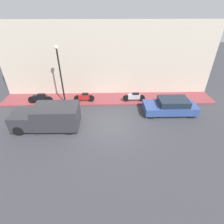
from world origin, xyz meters
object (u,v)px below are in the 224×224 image
streetlamp (60,70)px  motorcycle_black (40,98)px  delivery_van (47,117)px  parked_car (171,106)px  scooter_silver (134,97)px  motorcycle_red (84,97)px

streetlamp → motorcycle_black: bearing=91.5°
delivery_van → motorcycle_black: delivery_van is taller
parked_car → scooter_silver: 3.17m
delivery_van → motorcycle_black: bearing=25.7°
scooter_silver → streetlamp: 6.52m
parked_car → motorcycle_black: bearing=81.3°
delivery_van → streetlamp: size_ratio=0.95×
parked_car → streetlamp: size_ratio=0.85×
parked_car → delivery_van: (-1.66, 9.13, 0.26)m
motorcycle_red → streetlamp: streetlamp is taller
delivery_van → scooter_silver: (3.41, -6.48, -0.31)m
scooter_silver → motorcycle_red: (0.05, 4.35, -0.00)m
motorcycle_red → motorcycle_black: size_ratio=0.85×
scooter_silver → motorcycle_black: bearing=90.8°
motorcycle_black → scooter_silver: bearing=-89.2°
parked_car → delivery_van: bearing=100.3°
scooter_silver → streetlamp: streetlamp is taller
delivery_van → streetlamp: streetlamp is taller
delivery_van → parked_car: bearing=-79.7°
parked_car → streetlamp: streetlamp is taller
delivery_van → motorcycle_black: (3.29, 1.59, -0.27)m
parked_car → motorcycle_red: bearing=75.6°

